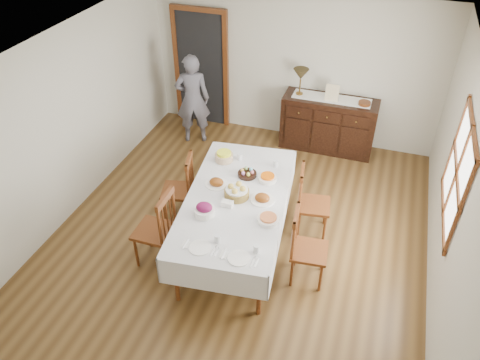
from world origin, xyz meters
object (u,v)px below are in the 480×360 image
(chair_right_far, at_px, (310,201))
(person, at_px, (192,96))
(chair_left_far, at_px, (181,187))
(sideboard, at_px, (328,124))
(dining_table, at_px, (236,203))
(chair_right_near, at_px, (305,247))
(chair_left_near, at_px, (158,228))
(table_lamp, at_px, (301,75))

(chair_right_far, distance_m, person, 3.04)
(chair_left_far, xyz_separation_m, person, (-0.67, 2.03, 0.34))
(sideboard, xyz_separation_m, person, (-2.31, -0.48, 0.39))
(dining_table, bearing_deg, chair_right_near, -21.66)
(chair_right_near, height_order, chair_right_far, same)
(chair_right_near, xyz_separation_m, chair_right_far, (-0.12, 0.87, -0.00))
(chair_left_near, xyz_separation_m, chair_left_far, (-0.09, 0.90, -0.04))
(dining_table, xyz_separation_m, person, (-1.61, 2.36, 0.12))
(sideboard, height_order, table_lamp, table_lamp)
(chair_left_near, height_order, person, person)
(chair_left_near, bearing_deg, chair_right_near, 99.05)
(chair_right_far, height_order, table_lamp, table_lamp)
(sideboard, bearing_deg, chair_left_near, -114.48)
(dining_table, relative_size, table_lamp, 5.58)
(chair_left_far, relative_size, chair_right_far, 0.99)
(chair_left_far, height_order, chair_right_near, chair_right_near)
(chair_left_near, height_order, chair_left_far, chair_left_near)
(sideboard, bearing_deg, dining_table, -103.94)
(chair_left_far, distance_m, chair_right_far, 1.81)
(dining_table, height_order, person, person)
(chair_left_near, distance_m, chair_left_far, 0.91)
(chair_left_near, relative_size, person, 0.64)
(chair_left_far, xyz_separation_m, chair_right_far, (1.79, 0.27, 0.01))
(table_lamp, bearing_deg, chair_left_far, -113.60)
(chair_left_near, xyz_separation_m, person, (-0.76, 2.93, 0.30))
(chair_right_far, bearing_deg, person, 46.14)
(chair_right_near, bearing_deg, person, 38.67)
(dining_table, relative_size, person, 1.49)
(sideboard, bearing_deg, person, -168.31)
(chair_left_far, relative_size, table_lamp, 2.24)
(table_lamp, bearing_deg, person, -164.70)
(chair_right_far, xyz_separation_m, person, (-2.46, 1.75, 0.34))
(dining_table, xyz_separation_m, chair_right_near, (0.97, -0.26, -0.22))
(dining_table, distance_m, person, 2.86)
(chair_left_far, xyz_separation_m, chair_right_near, (1.91, -0.60, 0.01))
(dining_table, height_order, sideboard, sideboard)
(chair_left_near, distance_m, sideboard, 3.74)
(chair_left_near, distance_m, table_lamp, 3.63)
(dining_table, xyz_separation_m, chair_right_far, (0.85, 0.61, -0.22))
(sideboard, distance_m, table_lamp, 0.99)
(chair_right_near, bearing_deg, sideboard, -0.97)
(sideboard, distance_m, person, 2.39)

